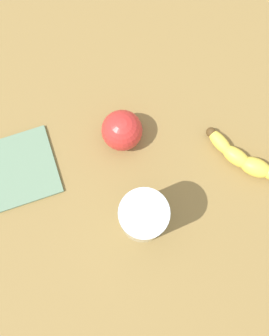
% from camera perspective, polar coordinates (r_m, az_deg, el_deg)
% --- Properties ---
extents(wooden_tabletop, '(1.20, 1.20, 0.03)m').
position_cam_1_polar(wooden_tabletop, '(0.69, 4.60, 0.29)').
color(wooden_tabletop, olive).
rests_on(wooden_tabletop, ground).
extents(banana, '(0.13, 0.18, 0.03)m').
position_cam_1_polar(banana, '(0.69, 18.42, 0.74)').
color(banana, yellow).
rests_on(banana, wooden_tabletop).
extents(smoothie_glass, '(0.08, 0.08, 0.13)m').
position_cam_1_polar(smoothie_glass, '(0.59, 1.34, -7.68)').
color(smoothie_glass, silver).
rests_on(smoothie_glass, wooden_tabletop).
extents(apple_fruit, '(0.07, 0.07, 0.07)m').
position_cam_1_polar(apple_fruit, '(0.65, -1.95, 5.84)').
color(apple_fruit, red).
rests_on(apple_fruit, wooden_tabletop).
extents(folded_napkin, '(0.18, 0.17, 0.01)m').
position_cam_1_polar(folded_napkin, '(0.70, -18.12, -0.39)').
color(folded_napkin, slate).
rests_on(folded_napkin, wooden_tabletop).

